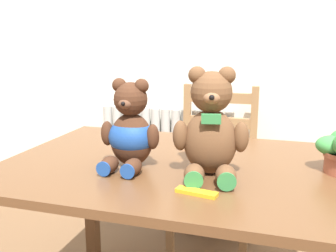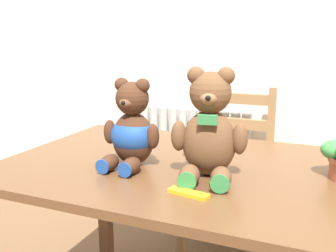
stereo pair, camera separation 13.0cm
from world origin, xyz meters
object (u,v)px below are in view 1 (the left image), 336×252
(wooden_chair_behind, at_px, (215,172))
(teddy_bear_left, at_px, (131,132))
(teddy_bear_right, at_px, (211,129))
(chocolate_bar, at_px, (197,192))

(wooden_chair_behind, height_order, teddy_bear_left, teddy_bear_left)
(teddy_bear_right, height_order, chocolate_bar, teddy_bear_right)
(wooden_chair_behind, relative_size, teddy_bear_right, 2.66)
(wooden_chair_behind, xyz_separation_m, chocolate_bar, (0.12, -1.02, 0.30))
(teddy_bear_left, bearing_deg, teddy_bear_right, 178.83)
(teddy_bear_right, distance_m, chocolate_bar, 0.24)
(teddy_bear_right, bearing_deg, teddy_bear_left, -12.11)
(chocolate_bar, bearing_deg, teddy_bear_right, 88.65)
(teddy_bear_right, bearing_deg, chocolate_bar, 77.54)
(wooden_chair_behind, relative_size, teddy_bear_left, 3.05)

